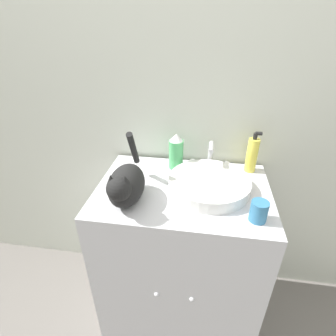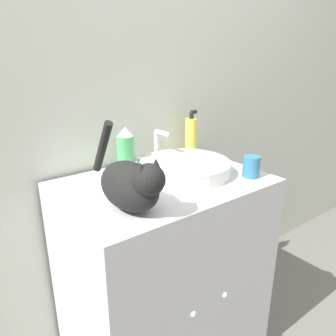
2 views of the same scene
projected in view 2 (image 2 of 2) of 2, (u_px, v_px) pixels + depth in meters
name	position (u px, v px, depth m)	size (l,w,h in m)	color
wall_back	(119.00, 76.00, 1.38)	(6.00, 0.05, 2.50)	silver
vanity_cabinet	(164.00, 275.00, 1.41)	(0.79, 0.56, 0.87)	silver
sink_basin	(185.00, 167.00, 1.33)	(0.37, 0.37, 0.06)	silver
faucet	(158.00, 148.00, 1.45)	(0.21, 0.11, 0.15)	silver
cat	(131.00, 184.00, 1.01)	(0.16, 0.37, 0.27)	black
soap_bottle	(191.00, 136.00, 1.57)	(0.06, 0.05, 0.21)	#EADB4C
spray_bottle	(126.00, 150.00, 1.34)	(0.07, 0.07, 0.19)	#4CB266
cup	(251.00, 167.00, 1.29)	(0.07, 0.07, 0.08)	teal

